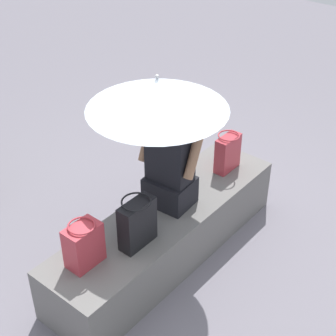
{
  "coord_description": "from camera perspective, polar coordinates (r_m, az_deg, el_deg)",
  "views": [
    {
      "loc": [
        2.36,
        1.97,
        2.9
      ],
      "look_at": [
        -0.05,
        -0.02,
        0.79
      ],
      "focal_mm": 56.01,
      "sensor_mm": 36.0,
      "label": 1
    }
  ],
  "objects": [
    {
      "name": "ground_plane",
      "position": [
        4.23,
        -0.2,
        -9.35
      ],
      "size": [
        14.0,
        14.0,
        0.0
      ],
      "primitive_type": "plane",
      "color": "slate"
    },
    {
      "name": "stone_bench",
      "position": [
        4.08,
        -0.2,
        -7.09
      ],
      "size": [
        2.14,
        0.57,
        0.44
      ],
      "primitive_type": "cube",
      "color": "slate",
      "rests_on": "ground"
    },
    {
      "name": "shoulder_bag_spare",
      "position": [
        3.46,
        -9.16,
        -8.24
      ],
      "size": [
        0.24,
        0.18,
        0.32
      ],
      "color": "#B2333D",
      "rests_on": "stone_bench"
    },
    {
      "name": "parasol",
      "position": [
        3.52,
        -1.18,
        8.05
      ],
      "size": [
        0.99,
        0.99,
        1.06
      ],
      "color": "#B7B7BC",
      "rests_on": "stone_bench"
    },
    {
      "name": "handbag_black",
      "position": [
        3.55,
        -3.37,
        -5.99
      ],
      "size": [
        0.28,
        0.21,
        0.37
      ],
      "color": "black",
      "rests_on": "stone_bench"
    },
    {
      "name": "person_seated",
      "position": [
        3.8,
        0.22,
        0.93
      ],
      "size": [
        0.31,
        0.48,
        0.9
      ],
      "color": "black",
      "rests_on": "stone_bench"
    },
    {
      "name": "tote_bag_canvas",
      "position": [
        4.33,
        6.51,
        1.69
      ],
      "size": [
        0.24,
        0.18,
        0.33
      ],
      "color": "#B2333D",
      "rests_on": "stone_bench"
    }
  ]
}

